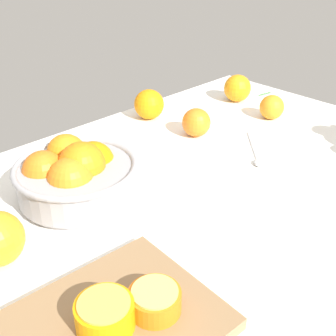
{
  "coord_description": "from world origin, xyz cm",
  "views": [
    {
      "loc": [
        -47.52,
        -47.61,
        45.87
      ],
      "look_at": [
        0.46,
        2.01,
        6.4
      ],
      "focal_mm": 45.98,
      "sensor_mm": 36.0,
      "label": 1
    }
  ],
  "objects_px": {
    "spoon": "(256,154)",
    "orange_half_1": "(105,314)",
    "loose_orange_4": "(237,88)",
    "loose_orange_2": "(196,122)",
    "loose_orange_0": "(272,107)",
    "fruit_bowl": "(75,174)",
    "cutting_board": "(108,329)",
    "loose_orange_1": "(149,104)",
    "orange_half_0": "(155,300)"
  },
  "relations": [
    {
      "from": "loose_orange_0",
      "to": "loose_orange_1",
      "type": "distance_m",
      "value": 0.33
    },
    {
      "from": "orange_half_1",
      "to": "loose_orange_0",
      "type": "distance_m",
      "value": 0.79
    },
    {
      "from": "orange_half_0",
      "to": "spoon",
      "type": "relative_size",
      "value": 0.5
    },
    {
      "from": "orange_half_1",
      "to": "loose_orange_4",
      "type": "height_order",
      "value": "loose_orange_4"
    },
    {
      "from": "fruit_bowl",
      "to": "orange_half_1",
      "type": "bearing_deg",
      "value": -117.42
    },
    {
      "from": "orange_half_0",
      "to": "spoon",
      "type": "xyz_separation_m",
      "value": [
        0.48,
        0.18,
        -0.03
      ]
    },
    {
      "from": "orange_half_1",
      "to": "spoon",
      "type": "distance_m",
      "value": 0.56
    },
    {
      "from": "fruit_bowl",
      "to": "loose_orange_0",
      "type": "bearing_deg",
      "value": -3.49
    },
    {
      "from": "orange_half_0",
      "to": "orange_half_1",
      "type": "distance_m",
      "value": 0.07
    },
    {
      "from": "fruit_bowl",
      "to": "orange_half_1",
      "type": "height_order",
      "value": "fruit_bowl"
    },
    {
      "from": "loose_orange_4",
      "to": "orange_half_1",
      "type": "bearing_deg",
      "value": -152.64
    },
    {
      "from": "cutting_board",
      "to": "loose_orange_2",
      "type": "bearing_deg",
      "value": 32.18
    },
    {
      "from": "orange_half_1",
      "to": "loose_orange_0",
      "type": "height_order",
      "value": "loose_orange_0"
    },
    {
      "from": "fruit_bowl",
      "to": "orange_half_1",
      "type": "distance_m",
      "value": 0.33
    },
    {
      "from": "cutting_board",
      "to": "loose_orange_0",
      "type": "xyz_separation_m",
      "value": [
        0.74,
        0.26,
        0.02
      ]
    },
    {
      "from": "loose_orange_2",
      "to": "loose_orange_4",
      "type": "distance_m",
      "value": 0.27
    },
    {
      "from": "loose_orange_0",
      "to": "loose_orange_4",
      "type": "height_order",
      "value": "loose_orange_4"
    },
    {
      "from": "fruit_bowl",
      "to": "orange_half_0",
      "type": "bearing_deg",
      "value": -105.96
    },
    {
      "from": "loose_orange_1",
      "to": "spoon",
      "type": "bearing_deg",
      "value": -84.51
    },
    {
      "from": "fruit_bowl",
      "to": "loose_orange_0",
      "type": "xyz_separation_m",
      "value": [
        0.59,
        -0.04,
        -0.02
      ]
    },
    {
      "from": "cutting_board",
      "to": "loose_orange_2",
      "type": "height_order",
      "value": "loose_orange_2"
    },
    {
      "from": "orange_half_0",
      "to": "loose_orange_1",
      "type": "bearing_deg",
      "value": 48.78
    },
    {
      "from": "orange_half_0",
      "to": "loose_orange_0",
      "type": "height_order",
      "value": "loose_orange_0"
    },
    {
      "from": "fruit_bowl",
      "to": "spoon",
      "type": "height_order",
      "value": "fruit_bowl"
    },
    {
      "from": "orange_half_0",
      "to": "loose_orange_4",
      "type": "xyz_separation_m",
      "value": [
        0.72,
        0.43,
        0.0
      ]
    },
    {
      "from": "loose_orange_2",
      "to": "loose_orange_1",
      "type": "bearing_deg",
      "value": 93.77
    },
    {
      "from": "fruit_bowl",
      "to": "loose_orange_4",
      "type": "distance_m",
      "value": 0.64
    },
    {
      "from": "loose_orange_1",
      "to": "loose_orange_4",
      "type": "xyz_separation_m",
      "value": [
        0.27,
        -0.08,
        -0.0
      ]
    },
    {
      "from": "cutting_board",
      "to": "loose_orange_0",
      "type": "distance_m",
      "value": 0.78
    },
    {
      "from": "orange_half_1",
      "to": "loose_orange_1",
      "type": "xyz_separation_m",
      "value": [
        0.51,
        0.49,
        0.0
      ]
    },
    {
      "from": "spoon",
      "to": "orange_half_1",
      "type": "bearing_deg",
      "value": -163.4
    },
    {
      "from": "fruit_bowl",
      "to": "orange_half_0",
      "type": "relative_size",
      "value": 3.34
    },
    {
      "from": "orange_half_0",
      "to": "loose_orange_1",
      "type": "xyz_separation_m",
      "value": [
        0.45,
        0.51,
        0.0
      ]
    },
    {
      "from": "loose_orange_0",
      "to": "loose_orange_4",
      "type": "distance_m",
      "value": 0.15
    },
    {
      "from": "loose_orange_1",
      "to": "loose_orange_0",
      "type": "bearing_deg",
      "value": -44.29
    },
    {
      "from": "fruit_bowl",
      "to": "loose_orange_2",
      "type": "height_order",
      "value": "fruit_bowl"
    },
    {
      "from": "loose_orange_2",
      "to": "loose_orange_4",
      "type": "xyz_separation_m",
      "value": [
        0.26,
        0.08,
        0.0
      ]
    },
    {
      "from": "orange_half_1",
      "to": "spoon",
      "type": "xyz_separation_m",
      "value": [
        0.54,
        0.16,
        -0.04
      ]
    },
    {
      "from": "loose_orange_2",
      "to": "spoon",
      "type": "bearing_deg",
      "value": -82.83
    },
    {
      "from": "cutting_board",
      "to": "orange_half_1",
      "type": "bearing_deg",
      "value": -162.47
    },
    {
      "from": "cutting_board",
      "to": "fruit_bowl",
      "type": "bearing_deg",
      "value": 63.01
    },
    {
      "from": "cutting_board",
      "to": "orange_half_1",
      "type": "relative_size",
      "value": 3.75
    },
    {
      "from": "orange_half_1",
      "to": "loose_orange_4",
      "type": "distance_m",
      "value": 0.88
    },
    {
      "from": "fruit_bowl",
      "to": "spoon",
      "type": "xyz_separation_m",
      "value": [
        0.39,
        -0.13,
        -0.05
      ]
    },
    {
      "from": "cutting_board",
      "to": "loose_orange_1",
      "type": "distance_m",
      "value": 0.7
    },
    {
      "from": "cutting_board",
      "to": "loose_orange_1",
      "type": "height_order",
      "value": "loose_orange_1"
    },
    {
      "from": "orange_half_1",
      "to": "spoon",
      "type": "bearing_deg",
      "value": 16.6
    },
    {
      "from": "orange_half_1",
      "to": "loose_orange_1",
      "type": "bearing_deg",
      "value": 43.71
    },
    {
      "from": "loose_orange_4",
      "to": "fruit_bowl",
      "type": "bearing_deg",
      "value": -170.12
    },
    {
      "from": "loose_orange_0",
      "to": "cutting_board",
      "type": "bearing_deg",
      "value": -160.79
    }
  ]
}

